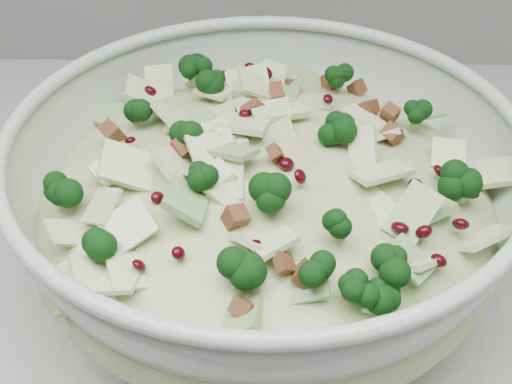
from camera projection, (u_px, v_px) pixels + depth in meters
The scene contains 2 objects.
mixing_bowl at pixel (265, 210), 0.53m from camera, with size 0.48×0.48×0.15m.
salad at pixel (266, 184), 0.51m from camera, with size 0.44×0.44×0.15m.
Camera 1 is at (0.22, 1.20, 1.32)m, focal length 50.00 mm.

